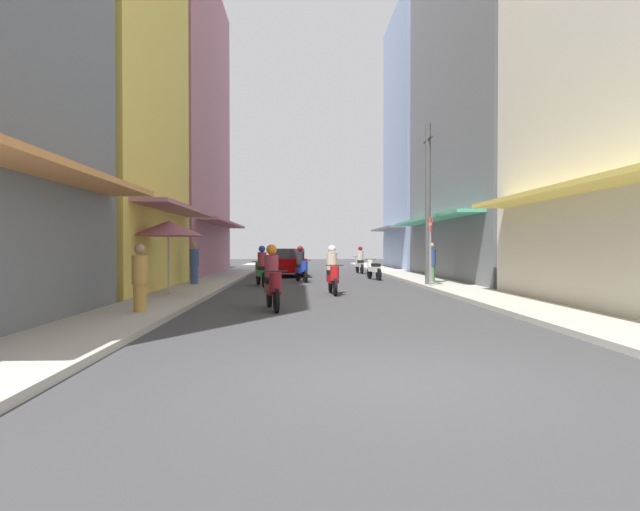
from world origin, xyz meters
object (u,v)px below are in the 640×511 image
Objects in this scene: motorbike_blue at (301,266)px; vendor_umbrella at (168,228)px; street_sign_no_entry at (430,242)px; motorbike_red at (333,272)px; motorbike_green at (261,268)px; motorbike_maroon at (272,281)px; motorbike_silver at (360,261)px; parked_car at (288,262)px; pedestrian_midway at (431,264)px; motorbike_white at (374,269)px; pedestrian_crossing at (194,265)px; utility_pole at (428,204)px; pedestrian_far at (140,281)px.

motorbike_blue is 8.52m from vendor_umbrella.
motorbike_red is at bearing -151.31° from street_sign_no_entry.
motorbike_maroon is at bearing -83.84° from motorbike_green.
motorbike_silver is 0.43× the size of parked_car.
motorbike_maroon is at bearing -125.77° from pedestrian_midway.
motorbike_white is at bearing 38.23° from motorbike_green.
motorbike_blue is 0.77× the size of vendor_umbrella.
motorbike_maroon is 1.05× the size of pedestrian_crossing.
parked_car is at bearing 98.89° from motorbike_red.
pedestrian_midway is at bearing -48.06° from parked_car.
parked_car is 1.59× the size of street_sign_no_entry.
utility_pole is at bearing -55.77° from parked_car.
utility_pole reaches higher than motorbike_red.
motorbike_white is at bearing -38.04° from parked_car.
street_sign_no_entry reaches higher than parked_car.
utility_pole is at bearing 51.52° from motorbike_maroon.
motorbike_blue is 0.42× the size of parked_car.
motorbike_white is (4.11, 11.72, -0.20)m from motorbike_maroon.
motorbike_silver is 20.17m from pedestrian_far.
pedestrian_crossing is at bearing -125.91° from motorbike_silver.
motorbike_silver is 9.58m from pedestrian_midway.
vendor_umbrella reaches higher than motorbike_green.
pedestrian_crossing is 8.85m from street_sign_no_entry.
pedestrian_crossing is (-2.50, -0.46, 0.15)m from motorbike_green.
motorbike_blue is at bearing 138.60° from street_sign_no_entry.
motorbike_silver is 4.96m from parked_car.
motorbike_silver is 1.15× the size of pedestrian_far.
motorbike_white is 6.31m from motorbike_green.
pedestrian_midway is (5.98, 8.30, 0.15)m from motorbike_maroon.
motorbike_blue is at bearing 99.18° from motorbike_red.
motorbike_red is 10.95m from parked_car.
utility_pole reaches higher than pedestrian_crossing.
motorbike_white is 1.05× the size of pedestrian_midway.
pedestrian_crossing is at bearing 147.22° from motorbike_red.
motorbike_maroon is at bearing -112.62° from motorbike_red.
motorbike_silver reaches higher than motorbike_white.
pedestrian_crossing is at bearing 176.97° from utility_pole.
pedestrian_midway is at bearing 54.23° from motorbike_maroon.
vendor_umbrella is at bearing -154.47° from utility_pole.
motorbike_blue is 0.98× the size of motorbike_silver.
parked_car is 10.00m from utility_pole.
parked_car is (-4.12, -2.77, 0.04)m from motorbike_silver.
motorbike_maroon and motorbike_silver have the same top height.
street_sign_no_entry is at bearing 48.67° from motorbike_maroon.
vendor_umbrella is (-3.17, 2.76, 1.36)m from motorbike_maroon.
vendor_umbrella is 0.37× the size of utility_pole.
motorbike_green is 0.77× the size of vendor_umbrella.
motorbike_green is 6.85m from utility_pole.
pedestrian_far is at bearing -107.04° from motorbike_blue.
motorbike_green is (-0.84, 7.82, 0.00)m from motorbike_maroon.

